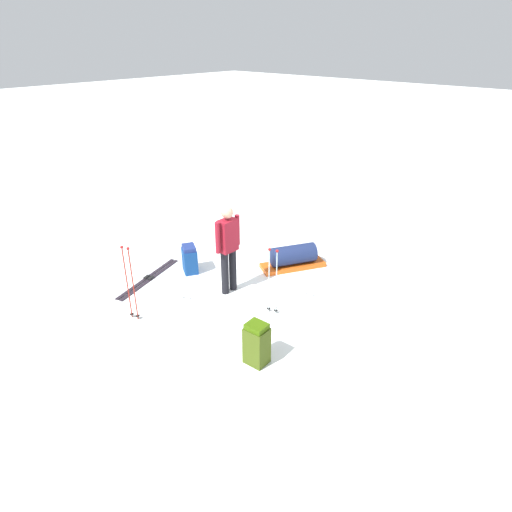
{
  "coord_description": "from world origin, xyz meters",
  "views": [
    {
      "loc": [
        -4.87,
        5.4,
        4.36
      ],
      "look_at": [
        0.0,
        0.0,
        0.7
      ],
      "focal_mm": 30.97,
      "sensor_mm": 36.0,
      "label": 1
    }
  ],
  "objects_px": {
    "backpack_large_dark": "(257,344)",
    "ski_poles_planted_far": "(130,280)",
    "ski_pair_near": "(149,278)",
    "backpack_bright": "(190,259)",
    "skier_standing": "(228,245)",
    "ski_poles_planted_near": "(273,278)",
    "gear_sled": "(293,257)"
  },
  "relations": [
    {
      "from": "skier_standing",
      "to": "gear_sled",
      "type": "xyz_separation_m",
      "value": [
        -0.31,
        -1.56,
        -0.73
      ]
    },
    {
      "from": "backpack_bright",
      "to": "ski_poles_planted_far",
      "type": "relative_size",
      "value": 0.42
    },
    {
      "from": "ski_poles_planted_near",
      "to": "ski_poles_planted_far",
      "type": "relative_size",
      "value": 0.91
    },
    {
      "from": "backpack_large_dark",
      "to": "ski_poles_planted_far",
      "type": "distance_m",
      "value": 2.41
    },
    {
      "from": "backpack_bright",
      "to": "gear_sled",
      "type": "bearing_deg",
      "value": -132.73
    },
    {
      "from": "backpack_bright",
      "to": "ski_poles_planted_far",
      "type": "height_order",
      "value": "ski_poles_planted_far"
    },
    {
      "from": "ski_poles_planted_near",
      "to": "ski_poles_planted_far",
      "type": "height_order",
      "value": "ski_poles_planted_far"
    },
    {
      "from": "ski_pair_near",
      "to": "ski_poles_planted_near",
      "type": "distance_m",
      "value": 2.78
    },
    {
      "from": "gear_sled",
      "to": "backpack_large_dark",
      "type": "bearing_deg",
      "value": 117.78
    },
    {
      "from": "backpack_bright",
      "to": "ski_poles_planted_far",
      "type": "bearing_deg",
      "value": 108.26
    },
    {
      "from": "gear_sled",
      "to": "skier_standing",
      "type": "bearing_deg",
      "value": 78.88
    },
    {
      "from": "ski_pair_near",
      "to": "ski_poles_planted_near",
      "type": "relative_size",
      "value": 1.42
    },
    {
      "from": "backpack_large_dark",
      "to": "ski_pair_near",
      "type": "bearing_deg",
      "value": -7.23
    },
    {
      "from": "backpack_large_dark",
      "to": "ski_poles_planted_far",
      "type": "xyz_separation_m",
      "value": [
        2.31,
        0.55,
        0.42
      ]
    },
    {
      "from": "skier_standing",
      "to": "ski_poles_planted_far",
      "type": "xyz_separation_m",
      "value": [
        0.56,
        1.73,
        -0.2
      ]
    },
    {
      "from": "skier_standing",
      "to": "ski_pair_near",
      "type": "relative_size",
      "value": 0.97
    },
    {
      "from": "backpack_large_dark",
      "to": "gear_sled",
      "type": "relative_size",
      "value": 0.49
    },
    {
      "from": "backpack_bright",
      "to": "ski_poles_planted_near",
      "type": "bearing_deg",
      "value": 179.53
    },
    {
      "from": "ski_poles_planted_far",
      "to": "ski_poles_planted_near",
      "type": "bearing_deg",
      "value": -133.74
    },
    {
      "from": "backpack_bright",
      "to": "ski_poles_planted_far",
      "type": "xyz_separation_m",
      "value": [
        -0.57,
        1.73,
        0.47
      ]
    },
    {
      "from": "ski_pair_near",
      "to": "ski_poles_planted_far",
      "type": "xyz_separation_m",
      "value": [
        -0.95,
        0.97,
        0.74
      ]
    },
    {
      "from": "ski_poles_planted_far",
      "to": "gear_sled",
      "type": "relative_size",
      "value": 0.99
    },
    {
      "from": "ski_pair_near",
      "to": "backpack_bright",
      "type": "distance_m",
      "value": 0.89
    },
    {
      "from": "skier_standing",
      "to": "backpack_large_dark",
      "type": "height_order",
      "value": "skier_standing"
    },
    {
      "from": "ski_pair_near",
      "to": "backpack_large_dark",
      "type": "height_order",
      "value": "backpack_large_dark"
    },
    {
      "from": "backpack_bright",
      "to": "gear_sled",
      "type": "relative_size",
      "value": 0.42
    },
    {
      "from": "backpack_large_dark",
      "to": "ski_poles_planted_near",
      "type": "height_order",
      "value": "ski_poles_planted_near"
    },
    {
      "from": "backpack_bright",
      "to": "ski_poles_planted_near",
      "type": "relative_size",
      "value": 0.47
    },
    {
      "from": "backpack_large_dark",
      "to": "backpack_bright",
      "type": "distance_m",
      "value": 3.11
    },
    {
      "from": "ski_poles_planted_near",
      "to": "gear_sled",
      "type": "distance_m",
      "value": 1.81
    },
    {
      "from": "backpack_large_dark",
      "to": "backpack_bright",
      "type": "height_order",
      "value": "backpack_large_dark"
    },
    {
      "from": "backpack_large_dark",
      "to": "ski_poles_planted_far",
      "type": "height_order",
      "value": "ski_poles_planted_far"
    }
  ]
}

